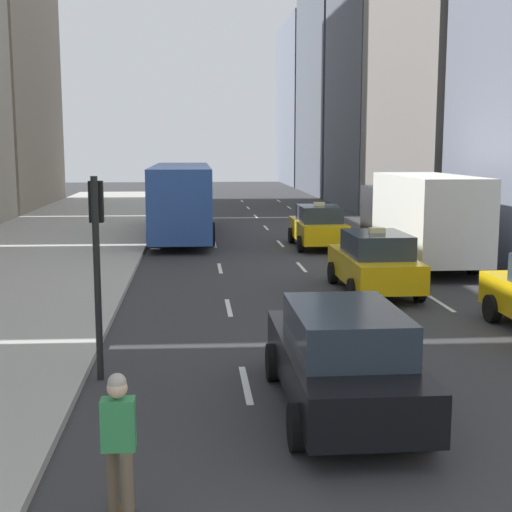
{
  "coord_description": "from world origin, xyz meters",
  "views": [
    {
      "loc": [
        -1.06,
        -3.86,
        4.1
      ],
      "look_at": [
        0.36,
        12.39,
        1.59
      ],
      "focal_mm": 50.0,
      "sensor_mm": 36.0,
      "label": 1
    }
  ],
  "objects_px": {
    "city_bus": "(181,198)",
    "skateboarder": "(119,444)",
    "traffic_light_pole": "(97,245)",
    "sedan_black_near": "(342,357)",
    "box_truck": "(419,216)",
    "taxi_second": "(318,226)",
    "taxi_lead": "(374,262)"
  },
  "relations": [
    {
      "from": "city_bus",
      "to": "skateboarder",
      "type": "xyz_separation_m",
      "value": [
        -0.28,
        -25.32,
        -0.82
      ]
    },
    {
      "from": "skateboarder",
      "to": "traffic_light_pole",
      "type": "bearing_deg",
      "value": 99.43
    },
    {
      "from": "sedan_black_near",
      "to": "city_bus",
      "type": "relative_size",
      "value": 0.41
    },
    {
      "from": "city_bus",
      "to": "traffic_light_pole",
      "type": "xyz_separation_m",
      "value": [
        -1.14,
        -20.14,
        0.62
      ]
    },
    {
      "from": "box_truck",
      "to": "taxi_second",
      "type": "bearing_deg",
      "value": 122.43
    },
    {
      "from": "taxi_second",
      "to": "sedan_black_near",
      "type": "relative_size",
      "value": 0.92
    },
    {
      "from": "city_bus",
      "to": "traffic_light_pole",
      "type": "distance_m",
      "value": 20.18
    },
    {
      "from": "taxi_lead",
      "to": "city_bus",
      "type": "height_order",
      "value": "city_bus"
    },
    {
      "from": "skateboarder",
      "to": "sedan_black_near",
      "type": "bearing_deg",
      "value": 46.17
    },
    {
      "from": "city_bus",
      "to": "traffic_light_pole",
      "type": "relative_size",
      "value": 3.23
    },
    {
      "from": "city_bus",
      "to": "skateboarder",
      "type": "height_order",
      "value": "city_bus"
    },
    {
      "from": "box_truck",
      "to": "city_bus",
      "type": "bearing_deg",
      "value": 135.04
    },
    {
      "from": "skateboarder",
      "to": "traffic_light_pole",
      "type": "height_order",
      "value": "traffic_light_pole"
    },
    {
      "from": "sedan_black_near",
      "to": "traffic_light_pole",
      "type": "height_order",
      "value": "traffic_light_pole"
    },
    {
      "from": "traffic_light_pole",
      "to": "skateboarder",
      "type": "bearing_deg",
      "value": -80.57
    },
    {
      "from": "taxi_lead",
      "to": "sedan_black_near",
      "type": "relative_size",
      "value": 0.92
    },
    {
      "from": "taxi_lead",
      "to": "box_truck",
      "type": "height_order",
      "value": "box_truck"
    },
    {
      "from": "sedan_black_near",
      "to": "box_truck",
      "type": "height_order",
      "value": "box_truck"
    },
    {
      "from": "box_truck",
      "to": "traffic_light_pole",
      "type": "height_order",
      "value": "traffic_light_pole"
    },
    {
      "from": "city_bus",
      "to": "box_truck",
      "type": "distance_m",
      "value": 11.89
    },
    {
      "from": "taxi_lead",
      "to": "taxi_second",
      "type": "bearing_deg",
      "value": 90.0
    },
    {
      "from": "box_truck",
      "to": "traffic_light_pole",
      "type": "distance_m",
      "value": 15.15
    },
    {
      "from": "city_bus",
      "to": "skateboarder",
      "type": "distance_m",
      "value": 25.33
    },
    {
      "from": "taxi_lead",
      "to": "city_bus",
      "type": "xyz_separation_m",
      "value": [
        -5.61,
        13.17,
        0.91
      ]
    },
    {
      "from": "box_truck",
      "to": "sedan_black_near",
      "type": "bearing_deg",
      "value": -112.24
    },
    {
      "from": "taxi_lead",
      "to": "taxi_second",
      "type": "height_order",
      "value": "same"
    },
    {
      "from": "sedan_black_near",
      "to": "taxi_second",
      "type": "bearing_deg",
      "value": 81.21
    },
    {
      "from": "taxi_lead",
      "to": "sedan_black_near",
      "type": "distance_m",
      "value": 9.36
    },
    {
      "from": "traffic_light_pole",
      "to": "box_truck",
      "type": "bearing_deg",
      "value": 50.87
    },
    {
      "from": "sedan_black_near",
      "to": "traffic_light_pole",
      "type": "bearing_deg",
      "value": 153.64
    },
    {
      "from": "sedan_black_near",
      "to": "city_bus",
      "type": "distance_m",
      "value": 22.3
    },
    {
      "from": "box_truck",
      "to": "skateboarder",
      "type": "xyz_separation_m",
      "value": [
        -8.69,
        -16.92,
        -0.75
      ]
    }
  ]
}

